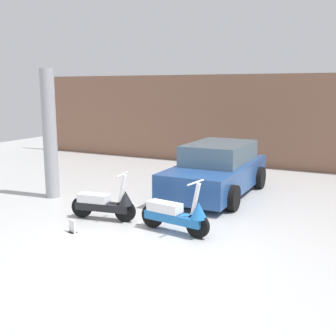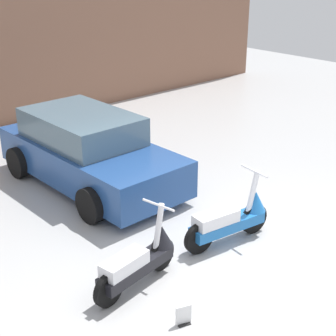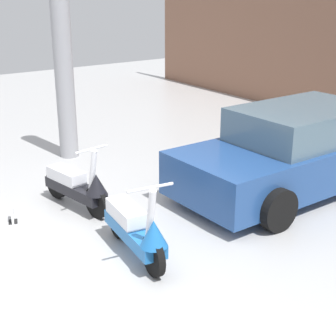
{
  "view_description": "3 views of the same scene",
  "coord_description": "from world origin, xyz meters",
  "px_view_note": "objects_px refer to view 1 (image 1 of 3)",
  "views": [
    {
      "loc": [
        3.8,
        -6.65,
        2.86
      ],
      "look_at": [
        -0.58,
        2.02,
        0.99
      ],
      "focal_mm": 45.0,
      "sensor_mm": 36.0,
      "label": 1
    },
    {
      "loc": [
        -5.03,
        -3.97,
        4.2
      ],
      "look_at": [
        0.14,
        1.77,
        0.91
      ],
      "focal_mm": 55.0,
      "sensor_mm": 36.0,
      "label": 2
    },
    {
      "loc": [
        5.21,
        -2.45,
        3.26
      ],
      "look_at": [
        -0.6,
        1.73,
        0.66
      ],
      "focal_mm": 55.0,
      "sensor_mm": 36.0,
      "label": 3
    }
  ],
  "objects_px": {
    "car_rear_left": "(217,170)",
    "support_column_side": "(50,134)",
    "placard_near_left_scooter": "(72,227)",
    "scooter_front_left": "(106,203)",
    "scooter_front_right": "(177,214)"
  },
  "relations": [
    {
      "from": "car_rear_left",
      "to": "support_column_side",
      "type": "distance_m",
      "value": 4.49
    },
    {
      "from": "placard_near_left_scooter",
      "to": "scooter_front_left",
      "type": "bearing_deg",
      "value": 82.86
    },
    {
      "from": "scooter_front_right",
      "to": "placard_near_left_scooter",
      "type": "relative_size",
      "value": 6.08
    },
    {
      "from": "scooter_front_right",
      "to": "support_column_side",
      "type": "relative_size",
      "value": 0.48
    },
    {
      "from": "scooter_front_right",
      "to": "support_column_side",
      "type": "height_order",
      "value": "support_column_side"
    },
    {
      "from": "scooter_front_right",
      "to": "car_rear_left",
      "type": "xyz_separation_m",
      "value": [
        -0.39,
        3.29,
        0.27
      ]
    },
    {
      "from": "scooter_front_right",
      "to": "car_rear_left",
      "type": "bearing_deg",
      "value": 104.96
    },
    {
      "from": "car_rear_left",
      "to": "placard_near_left_scooter",
      "type": "bearing_deg",
      "value": -19.98
    },
    {
      "from": "support_column_side",
      "to": "car_rear_left",
      "type": "bearing_deg",
      "value": 30.82
    },
    {
      "from": "placard_near_left_scooter",
      "to": "car_rear_left",
      "type": "bearing_deg",
      "value": 70.55
    },
    {
      "from": "scooter_front_right",
      "to": "car_rear_left",
      "type": "relative_size",
      "value": 0.39
    },
    {
      "from": "scooter_front_left",
      "to": "car_rear_left",
      "type": "distance_m",
      "value": 3.51
    },
    {
      "from": "scooter_front_left",
      "to": "placard_near_left_scooter",
      "type": "bearing_deg",
      "value": -106.18
    },
    {
      "from": "car_rear_left",
      "to": "placard_near_left_scooter",
      "type": "xyz_separation_m",
      "value": [
        -1.49,
        -4.21,
        -0.55
      ]
    },
    {
      "from": "scooter_front_left",
      "to": "support_column_side",
      "type": "relative_size",
      "value": 0.46
    }
  ]
}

